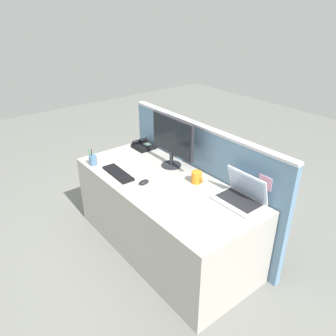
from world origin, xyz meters
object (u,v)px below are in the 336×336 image
Objects in this scene: laptop at (241,195)px; coffee_mug at (197,177)px; cell_phone_white_slab at (157,211)px; keyboard_main at (118,173)px; computer_mouse_right_hand at (144,182)px; desktop_monitor at (172,138)px; pen_cup at (93,160)px; desk_phone at (143,146)px.

laptop reaches higher than coffee_mug.
keyboard_main is at bearing -139.62° from cell_phone_white_slab.
coffee_mug reaches higher than computer_mouse_right_hand.
keyboard_main is 0.70m from cell_phone_white_slab.
computer_mouse_right_hand is (0.12, -0.41, -0.26)m from desktop_monitor.
pen_cup reaches higher than keyboard_main.
coffee_mug reaches higher than desk_phone.
laptop is at bearing 29.64° from keyboard_main.
coffee_mug reaches higher than keyboard_main.
cell_phone_white_slab is (0.53, -0.58, -0.28)m from desktop_monitor.
coffee_mug is at bearing 49.77° from computer_mouse_right_hand.
desk_phone reaches higher than computer_mouse_right_hand.
keyboard_main is (-0.99, -0.53, -0.05)m from laptop.
laptop is 1.13m from keyboard_main.
desk_phone is 0.61m from pen_cup.
computer_mouse_right_hand is at bearing -147.83° from laptop.
desktop_monitor is 0.86m from laptop.
keyboard_main is (0.36, -0.53, -0.02)m from desk_phone.
desk_phone is 0.78m from computer_mouse_right_hand.
desktop_monitor is 4.33× the size of coffee_mug.
pen_cup is at bearing -129.95° from desktop_monitor.
computer_mouse_right_hand is 0.78× the size of coffee_mug.
coffee_mug is (-0.15, 0.54, 0.05)m from cell_phone_white_slab.
desk_phone is (-1.35, -0.01, -0.03)m from laptop.
pen_cup is at bearing -86.94° from desk_phone.
desk_phone is 1.39× the size of cell_phone_white_slab.
computer_mouse_right_hand is (0.64, -0.44, -0.01)m from desk_phone.
laptop is 1.82× the size of desk_phone.
laptop reaches higher than cell_phone_white_slab.
pen_cup reaches higher than desk_phone.
desk_phone is at bearing 93.06° from pen_cup.
desk_phone is 2.05× the size of computer_mouse_right_hand.
pen_cup is at bearing -132.82° from cell_phone_white_slab.
laptop reaches higher than desk_phone.
keyboard_main is 2.24× the size of pen_cup.
keyboard_main is 0.34m from pen_cup.
cell_phone_white_slab is at bearing 0.18° from pen_cup.
desk_phone is at bearing -162.90° from cell_phone_white_slab.
pen_cup is (0.03, -0.61, 0.02)m from desk_phone.
desk_phone is 1.20× the size of pen_cup.
computer_mouse_right_hand is at bearing -125.66° from coffee_mug.
laptop is at bearing 2.28° from desktop_monitor.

